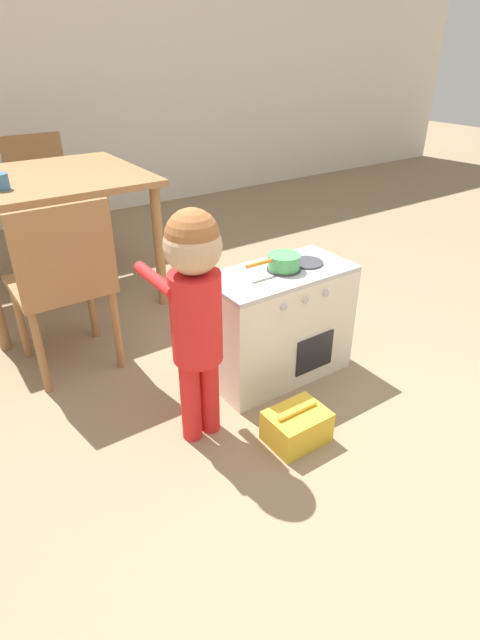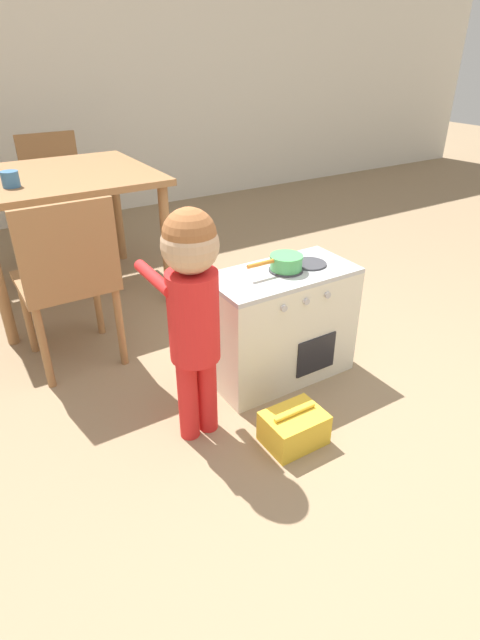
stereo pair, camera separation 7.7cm
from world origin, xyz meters
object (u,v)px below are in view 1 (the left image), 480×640
child_figure (195,297)px  toy_basket (297,426)px  play_kitchen (279,324)px  dining_chair_far (45,193)px  cup_on_table (0,182)px  dining_chair_near (63,282)px  toy_pot (283,261)px  dining_table (49,193)px

child_figure → toy_basket: size_ratio=3.98×
play_kitchen → dining_chair_far: 2.18m
dining_chair_far → cup_on_table: (-0.42, -0.96, 0.33)m
dining_chair_near → dining_chair_far: size_ratio=1.00×
toy_pot → cup_on_table: (-0.84, 1.17, 0.21)m
dining_chair_far → dining_chair_near: bearing=77.3°
play_kitchen → child_figure: size_ratio=0.70×
play_kitchen → dining_chair_far: (-0.41, 2.13, 0.19)m
cup_on_table → dining_table: bearing=34.7°
dining_chair_near → toy_basket: bearing=-61.0°
play_kitchen → toy_pot: 0.30m
toy_pot → dining_chair_far: dining_chair_far is taller
toy_pot → dining_table: (-0.58, 1.35, 0.08)m
child_figure → dining_table: (-0.06, 1.51, 0.04)m
dining_chair_near → dining_chair_far: (0.35, 1.56, 0.00)m
toy_basket → dining_table: (-0.34, 1.76, 0.57)m
play_kitchen → dining_chair_near: dining_chair_near is taller
dining_chair_near → cup_on_table: bearing=96.3°
dining_chair_far → cup_on_table: 1.10m
dining_table → dining_chair_far: 0.81m
play_kitchen → toy_basket: bearing=-118.7°
dining_chair_near → cup_on_table: 0.69m
dining_table → dining_chair_near: (-0.20, -0.79, -0.19)m
dining_table → child_figure: bearing=-87.7°
dining_chair_near → cup_on_table: dining_chair_near is taller
play_kitchen → cup_on_table: bearing=125.4°
toy_pot → child_figure: 0.55m
dining_chair_near → play_kitchen: bearing=-36.5°
toy_pot → dining_table: bearing=113.2°
toy_pot → dining_table: dining_table is taller
dining_chair_near → dining_chair_far: 1.60m
toy_pot → toy_basket: size_ratio=1.15×
dining_table → dining_chair_near: dining_chair_near is taller
child_figure → dining_chair_far: size_ratio=1.12×
play_kitchen → toy_basket: play_kitchen is taller
dining_chair_near → dining_table: bearing=76.0°
dining_chair_far → child_figure: bearing=87.6°
dining_chair_near → child_figure: bearing=-70.4°
toy_basket → dining_table: size_ratio=0.23×
toy_basket → dining_chair_near: size_ratio=0.28×
dining_table → cup_on_table: bearing=-145.3°
toy_pot → dining_chair_far: 2.17m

